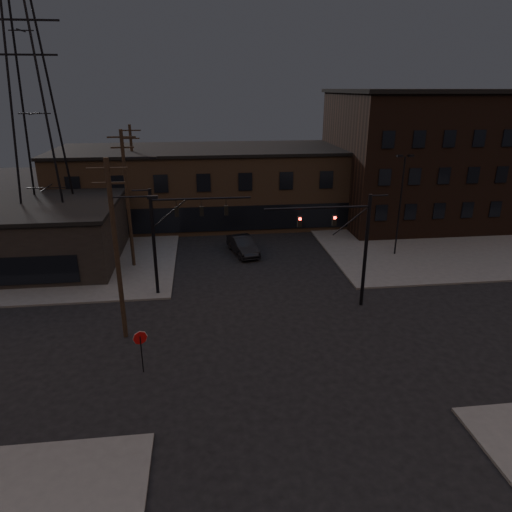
{
  "coord_description": "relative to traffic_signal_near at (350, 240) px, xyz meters",
  "views": [
    {
      "loc": [
        -4.47,
        -23.65,
        14.52
      ],
      "look_at": [
        -0.86,
        5.94,
        3.5
      ],
      "focal_mm": 32.0,
      "sensor_mm": 36.0,
      "label": 1
    }
  ],
  "objects": [
    {
      "name": "ground",
      "position": [
        -5.36,
        -4.5,
        -4.93
      ],
      "size": [
        140.0,
        140.0,
        0.0
      ],
      "primitive_type": "plane",
      "color": "black",
      "rests_on": "ground"
    },
    {
      "name": "sidewalk_ne",
      "position": [
        16.64,
        17.5,
        -4.86
      ],
      "size": [
        30.0,
        30.0,
        0.15
      ],
      "primitive_type": "cube",
      "color": "#474744",
      "rests_on": "ground"
    },
    {
      "name": "sidewalk_nw",
      "position": [
        -27.36,
        17.5,
        -4.86
      ],
      "size": [
        30.0,
        30.0,
        0.15
      ],
      "primitive_type": "cube",
      "color": "#474744",
      "rests_on": "ground"
    },
    {
      "name": "building_row",
      "position": [
        -5.36,
        23.5,
        -0.93
      ],
      "size": [
        40.0,
        12.0,
        8.0
      ],
      "primitive_type": "cube",
      "color": "brown",
      "rests_on": "ground"
    },
    {
      "name": "building_right",
      "position": [
        16.64,
        21.5,
        2.07
      ],
      "size": [
        22.0,
        16.0,
        14.0
      ],
      "primitive_type": "cube",
      "color": "black",
      "rests_on": "ground"
    },
    {
      "name": "building_left",
      "position": [
        -25.36,
        11.5,
        -2.43
      ],
      "size": [
        16.0,
        12.0,
        5.0
      ],
      "primitive_type": "cube",
      "color": "black",
      "rests_on": "ground"
    },
    {
      "name": "traffic_signal_near",
      "position": [
        0.0,
        0.0,
        0.0
      ],
      "size": [
        7.12,
        0.24,
        8.0
      ],
      "color": "black",
      "rests_on": "ground"
    },
    {
      "name": "traffic_signal_far",
      "position": [
        -12.07,
        3.5,
        0.08
      ],
      "size": [
        7.12,
        0.24,
        8.0
      ],
      "color": "black",
      "rests_on": "ground"
    },
    {
      "name": "stop_sign",
      "position": [
        -13.36,
        -6.49,
        -3.09
      ],
      "size": [
        0.72,
        0.33,
        2.48
      ],
      "color": "black",
      "rests_on": "ground"
    },
    {
      "name": "utility_pole_near",
      "position": [
        -14.79,
        -2.5,
        0.94
      ],
      "size": [
        3.7,
        0.28,
        11.0
      ],
      "color": "black",
      "rests_on": "ground"
    },
    {
      "name": "utility_pole_mid",
      "position": [
        -15.79,
        9.5,
        1.19
      ],
      "size": [
        3.7,
        0.28,
        11.5
      ],
      "color": "black",
      "rests_on": "ground"
    },
    {
      "name": "utility_pole_far",
      "position": [
        -16.86,
        21.5,
        0.85
      ],
      "size": [
        2.2,
        0.28,
        11.0
      ],
      "color": "black",
      "rests_on": "ground"
    },
    {
      "name": "transmission_tower",
      "position": [
        -23.36,
        13.5,
        7.57
      ],
      "size": [
        7.0,
        7.0,
        25.0
      ],
      "primitive_type": null,
      "color": "black",
      "rests_on": "ground"
    },
    {
      "name": "lot_light_a",
      "position": [
        7.64,
        9.5,
        0.58
      ],
      "size": [
        1.5,
        0.28,
        9.14
      ],
      "color": "black",
      "rests_on": "ground"
    },
    {
      "name": "lot_light_b",
      "position": [
        13.64,
        14.5,
        0.58
      ],
      "size": [
        1.5,
        0.28,
        9.14
      ],
      "color": "black",
      "rests_on": "ground"
    },
    {
      "name": "parked_car_lot_a",
      "position": [
        12.56,
        16.75,
        -4.1
      ],
      "size": [
        4.05,
        1.8,
        1.35
      ],
      "primitive_type": "imported",
      "rotation": [
        0.0,
        0.0,
        1.62
      ],
      "color": "black",
      "rests_on": "sidewalk_ne"
    },
    {
      "name": "parked_car_lot_b",
      "position": [
        9.35,
        19.23,
        -4.12
      ],
      "size": [
        4.75,
        2.35,
        1.33
      ],
      "primitive_type": "imported",
      "rotation": [
        0.0,
        0.0,
        1.46
      ],
      "color": "silver",
      "rests_on": "sidewalk_ne"
    },
    {
      "name": "car_crossing",
      "position": [
        -6.21,
        11.57,
        -4.11
      ],
      "size": [
        2.84,
        5.26,
        1.65
      ],
      "primitive_type": "imported",
      "rotation": [
        0.0,
        0.0,
        0.23
      ],
      "color": "black",
      "rests_on": "ground"
    }
  ]
}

